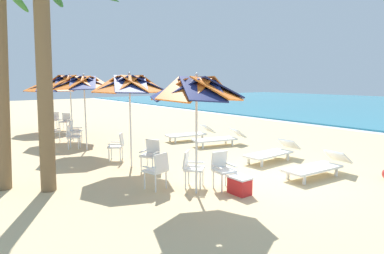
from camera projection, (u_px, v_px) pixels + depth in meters
The scene contains 22 objects.
ground_plane at pixel (256, 178), 8.60m from camera, with size 80.00×80.00×0.00m, color #D3B784.
beach_umbrella_0 at pixel (197, 90), 7.09m from camera, with size 2.08×2.08×2.68m.
plastic_chair_0 at pixel (222, 168), 7.70m from camera, with size 0.52×0.49×0.87m.
plastic_chair_1 at pixel (157, 169), 7.61m from camera, with size 0.56×0.54×0.87m.
plastic_chair_2 at pixel (191, 166), 7.82m from camera, with size 0.63×0.63×0.87m.
beach_umbrella_1 at pixel (129, 85), 9.39m from camera, with size 2.24×2.24×2.75m.
plastic_chair_3 at pixel (151, 153), 9.24m from camera, with size 0.61×0.62×0.87m.
plastic_chair_4 at pixel (118, 145), 10.43m from camera, with size 0.62×0.63×0.87m.
beach_umbrella_2 at pixel (84, 84), 11.69m from camera, with size 2.21×2.21×2.75m.
plastic_chair_5 at pixel (72, 135), 12.19m from camera, with size 0.60×0.62×0.87m.
beach_umbrella_3 at pixel (70, 82), 13.96m from camera, with size 2.56×2.56×2.81m.
plastic_chair_6 at pixel (51, 130), 13.39m from camera, with size 0.59×0.61×0.87m.
plastic_chair_7 at pixel (74, 130), 13.59m from camera, with size 0.62×0.63×0.87m.
beach_umbrella_4 at pixel (50, 87), 16.52m from camera, with size 2.54×2.54×2.52m.
plastic_chair_8 at pixel (54, 119), 17.37m from camera, with size 0.62×0.60×0.87m.
plastic_chair_9 at pixel (65, 120), 16.71m from camera, with size 0.63×0.63×0.87m.
sun_lounger_0 at pixel (318, 166), 8.67m from camera, with size 0.78×2.18×0.62m.
sun_lounger_1 at pixel (273, 152), 10.35m from camera, with size 0.71×2.17×0.62m.
sun_lounger_2 at pixel (219, 138), 12.82m from camera, with size 1.07×2.23×0.62m.
sun_lounger_3 at pixel (191, 134), 13.90m from camera, with size 0.91×2.21×0.62m.
palm_tree_3 at pixel (44, 64), 7.24m from camera, with size 2.99×2.90×4.82m.
cooler_box at pixel (240, 185), 7.34m from camera, with size 0.50×0.34×0.40m.
Camera 1 is at (5.69, -6.31, 2.52)m, focal length 30.87 mm.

